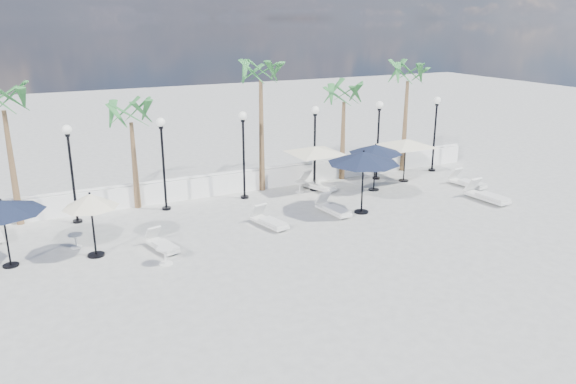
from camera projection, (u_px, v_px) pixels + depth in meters
name	position (u px, v px, depth m)	size (l,w,h in m)	color
ground	(316.00, 250.00, 19.22)	(100.00, 100.00, 0.00)	gray
balustrade	(236.00, 182.00, 25.51)	(26.00, 0.30, 1.01)	white
lamppost_1	(70.00, 160.00, 21.10)	(0.36, 0.36, 3.84)	black
lamppost_2	(163.00, 151.00, 22.58)	(0.36, 0.36, 3.84)	black
lamppost_3	(243.00, 143.00, 24.06)	(0.36, 0.36, 3.84)	black
lamppost_4	(315.00, 136.00, 25.53)	(0.36, 0.36, 3.84)	black
lamppost_5	(378.00, 129.00, 27.01)	(0.36, 0.36, 3.84)	black
lamppost_6	(435.00, 123.00, 28.49)	(0.36, 0.36, 3.84)	black
palm_0	(3.00, 107.00, 20.34)	(2.60, 2.60, 5.50)	brown
palm_1	(131.00, 119.00, 22.47)	(2.60, 2.60, 4.70)	brown
palm_2	(261.00, 78.00, 24.47)	(2.60, 2.60, 6.10)	brown
palm_3	(344.00, 99.00, 26.63)	(2.60, 2.60, 4.90)	brown
palm_4	(408.00, 79.00, 27.96)	(2.60, 2.60, 5.70)	brown
lounger_2	(162.00, 244.00, 19.21)	(0.93, 1.70, 0.61)	silver
lounger_3	(333.00, 208.00, 22.74)	(0.78, 1.87, 0.68)	silver
lounger_4	(269.00, 221.00, 21.36)	(0.97, 1.86, 0.67)	silver
lounger_5	(317.00, 185.00, 25.95)	(1.24, 2.03, 0.73)	silver
lounger_6	(487.00, 195.00, 24.31)	(0.88, 2.13, 0.78)	silver
lounger_7	(467.00, 182.00, 26.40)	(0.93, 1.94, 0.70)	silver
side_table_0	(76.00, 240.00, 19.37)	(0.50, 0.50, 0.48)	silver
side_table_1	(165.00, 254.00, 18.01)	(0.59, 0.59, 0.57)	silver
side_table_2	(300.00, 186.00, 25.54)	(0.53, 0.53, 0.51)	silver
parasol_navy_left	(2.00, 207.00, 17.39)	(2.58, 2.58, 2.27)	black
parasol_navy_mid	(364.00, 158.00, 22.27)	(2.92, 2.92, 2.62)	black
parasol_navy_right	(376.00, 149.00, 25.38)	(2.46, 2.46, 2.21)	black
parasol_cream_sq_a	(315.00, 147.00, 25.36)	(4.50, 4.50, 2.21)	black
parasol_cream_sq_b	(406.00, 140.00, 26.77)	(4.46, 4.46, 2.23)	black
parasol_cream_small	(90.00, 202.00, 18.21)	(1.82, 1.82, 2.23)	black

